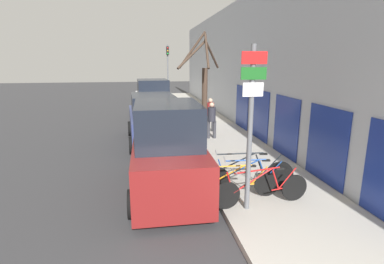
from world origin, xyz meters
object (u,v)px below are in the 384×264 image
Objects in this scene: bicycle_2 at (249,177)px; parked_car_1 at (153,121)px; bicycle_1 at (235,183)px; parked_car_0 at (168,153)px; traffic_light at (168,67)px; street_tree at (204,99)px; pedestrian_near at (210,113)px; signpost at (250,123)px; bicycle_0 at (261,189)px; parked_car_2 at (153,102)px; pedestrian_far at (212,118)px; bicycle_3 at (244,172)px.

bicycle_2 is 0.46× the size of parked_car_1.
parked_car_0 is (-1.59, 0.89, 0.57)m from bicycle_1.
bicycle_1 is 0.48× the size of traffic_light.
parked_car_0 is (-2.07, 0.59, 0.56)m from bicycle_2.
street_tree reaches higher than parked_car_1.
pedestrian_near is at bearing 5.02° from bicycle_2.
traffic_light is (-0.29, 17.21, 0.88)m from signpost.
street_tree reaches higher than parked_car_0.
pedestrian_near is at bearing -8.45° from bicycle_0.
signpost is 11.93m from parked_car_2.
street_tree is (-0.82, -2.22, 1.10)m from pedestrian_far.
traffic_light reaches higher than bicycle_1.
bicycle_3 is at bearing -70.92° from parked_car_1.
parked_car_2 reaches higher than bicycle_1.
bicycle_2 is 0.86× the size of bicycle_3.
pedestrian_far reaches higher than bicycle_0.
bicycle_2 is 5.51m from pedestrian_far.
street_tree reaches higher than signpost.
bicycle_3 is 1.65× the size of pedestrian_far.
parked_car_1 is at bearing 30.80° from bicycle_2.
bicycle_2 is (0.40, 0.94, -1.63)m from signpost.
signpost is 0.81× the size of traffic_light.
street_tree is at bearing -81.49° from parked_car_2.
signpost is 7.81m from pedestrian_near.
traffic_light reaches higher than pedestrian_far.
bicycle_0 is 6.92m from parked_car_1.
traffic_light reaches higher than bicycle_3.
traffic_light is at bearing 90.53° from street_tree.
parked_car_0 is at bearing -115.66° from pedestrian_near.
pedestrian_near is at bearing 73.29° from street_tree.
parked_car_2 is 1.00× the size of street_tree.
bicycle_2 is 0.53× the size of parked_car_0.
bicycle_1 is at bearing 96.95° from signpost.
signpost is at bearing -89.04° from traffic_light.
bicycle_2 is 11.03m from parked_car_2.
parked_car_0 is at bearing 50.96° from bicycle_0.
bicycle_3 is 0.61× the size of street_tree.
bicycle_2 is at bearing -5.19° from bicycle_0.
parked_car_2 is 5.82m from pedestrian_far.
parked_car_2 is (0.00, 10.24, 0.02)m from parked_car_0.
bicycle_3 is 0.61× the size of parked_car_0.
signpost is at bearing -91.44° from pedestrian_far.
traffic_light reaches higher than parked_car_2.
parked_car_2 is (-2.01, 10.57, 0.54)m from bicycle_3.
parked_car_0 is 5.42m from pedestrian_far.
bicycle_3 is 0.53× the size of parked_car_1.
pedestrian_near is 3.80m from street_tree.
parked_car_2 is 7.78m from street_tree.
bicycle_0 is 11.84m from parked_car_2.
street_tree reaches higher than bicycle_0.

